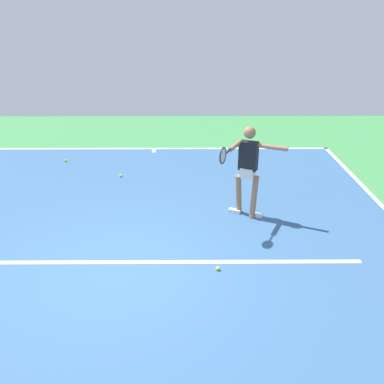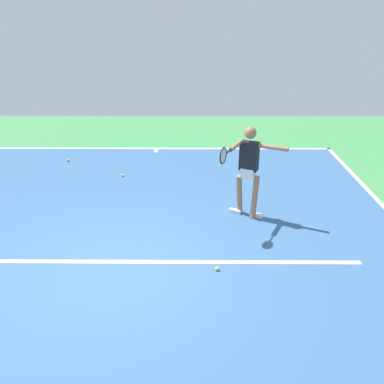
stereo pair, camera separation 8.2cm
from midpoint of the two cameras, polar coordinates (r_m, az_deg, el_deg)
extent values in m
plane|color=#428E4C|center=(6.84, -9.30, -10.19)|extent=(20.60, 20.60, 0.00)
cube|color=#38608E|center=(6.84, -9.31, -10.18)|extent=(10.03, 12.58, 0.00)
cube|color=white|center=(12.49, -5.20, 5.77)|extent=(10.03, 0.10, 0.01)
cube|color=white|center=(7.02, -9.04, -9.18)|extent=(7.52, 0.10, 0.01)
cube|color=white|center=(12.30, -5.27, 5.49)|extent=(0.10, 0.30, 0.01)
cylinder|color=#9E7051|center=(8.29, 7.96, -0.64)|extent=(0.20, 0.27, 0.84)
cube|color=white|center=(8.43, 8.27, -3.05)|extent=(0.26, 0.19, 0.07)
cylinder|color=#9E7051|center=(8.37, 5.93, -0.28)|extent=(0.20, 0.27, 0.84)
cube|color=white|center=(8.55, 5.39, -2.51)|extent=(0.26, 0.19, 0.07)
cube|color=white|center=(8.15, 7.10, 2.57)|extent=(0.31, 0.29, 0.20)
cube|color=black|center=(8.04, 7.22, 4.79)|extent=(0.38, 0.31, 0.55)
sphere|color=#9E7051|center=(7.91, 7.38, 7.84)|extent=(0.22, 0.22, 0.22)
cylinder|color=#9E7051|center=(7.86, 10.38, 5.87)|extent=(0.53, 0.30, 0.08)
cylinder|color=#9E7051|center=(7.77, 5.48, 6.17)|extent=(0.30, 0.53, 0.08)
cylinder|color=black|center=(7.42, 4.49, 5.39)|extent=(0.12, 0.21, 0.03)
torus|color=black|center=(7.20, 3.80, 4.85)|extent=(0.15, 0.28, 0.29)
cylinder|color=silver|center=(7.20, 3.80, 4.85)|extent=(0.11, 0.23, 0.25)
sphere|color=#CCE033|center=(11.82, -16.64, 4.00)|extent=(0.07, 0.07, 0.07)
sphere|color=#C6E53D|center=(10.45, -9.67, 2.15)|extent=(0.07, 0.07, 0.07)
sphere|color=#C6E53D|center=(6.74, 3.09, -10.12)|extent=(0.07, 0.07, 0.07)
camera|label=1|loc=(0.04, -90.33, -0.14)|focal=40.17mm
camera|label=2|loc=(0.04, 89.67, 0.14)|focal=40.17mm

